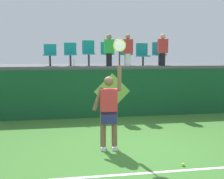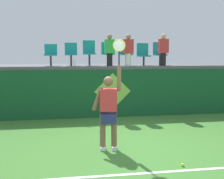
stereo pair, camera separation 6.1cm
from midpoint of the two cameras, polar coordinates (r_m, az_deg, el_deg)
name	(u,v)px [view 2 (the right image)]	position (r m, az deg, el deg)	size (l,w,h in m)	color
ground_plane	(131,149)	(6.48, 4.26, -12.22)	(40.00, 40.00, 0.00)	#3D752D
court_back_wall	(110,93)	(9.56, -0.30, -0.81)	(10.69, 0.20, 1.66)	#144C28
spectator_platform	(104,66)	(10.93, -1.45, 4.85)	(10.69, 3.03, 0.12)	#56565B
court_baseline_stripe	(147,173)	(5.29, 7.65, -16.83)	(9.62, 0.08, 0.01)	white
tennis_player	(109,109)	(6.19, -0.43, -4.07)	(0.75, 0.30, 2.50)	white
tennis_ball	(183,165)	(5.69, 14.78, -14.90)	(0.07, 0.07, 0.07)	#D1E533
water_bottle	(74,63)	(9.42, -7.63, 5.55)	(0.07, 0.07, 0.25)	white
stadium_chair_0	(51,53)	(9.96, -12.46, 7.33)	(0.44, 0.42, 0.77)	#38383D
stadium_chair_1	(71,53)	(9.95, -8.35, 7.57)	(0.44, 0.42, 0.82)	#38383D
stadium_chair_2	(89,52)	(9.98, -4.59, 7.88)	(0.44, 0.42, 0.91)	#38383D
stadium_chair_3	(108,52)	(10.05, -0.72, 7.76)	(0.44, 0.42, 0.85)	#38383D
stadium_chair_4	(126,53)	(10.16, 3.07, 7.59)	(0.44, 0.42, 0.79)	#38383D
stadium_chair_5	(143,54)	(10.32, 6.68, 7.43)	(0.44, 0.42, 0.82)	#38383D
stadium_chair_6	(159,53)	(10.51, 10.00, 7.57)	(0.44, 0.42, 0.86)	#38383D
spectator_0	(163,49)	(10.10, 10.81, 8.25)	(0.34, 0.20, 1.14)	black
spectator_1	(128,50)	(9.73, 3.60, 8.27)	(0.34, 0.20, 1.10)	white
spectator_2	(110,50)	(9.58, -0.32, 8.31)	(0.34, 0.20, 1.10)	black
wall_signage_mount	(113,117)	(9.62, 0.31, -5.76)	(1.27, 0.01, 1.55)	#144C28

